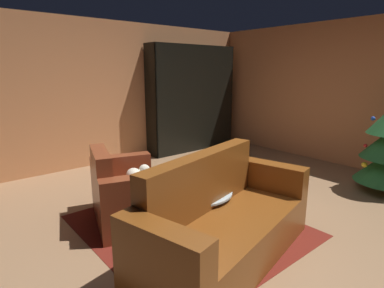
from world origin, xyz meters
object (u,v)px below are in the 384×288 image
at_px(coffee_table, 196,194).
at_px(book_stack_on_table, 198,185).
at_px(bookshelf_unit, 197,100).
at_px(couch_red, 224,225).
at_px(armchair_red, 126,194).
at_px(bottle_on_table, 215,178).

relative_size(coffee_table, book_stack_on_table, 3.36).
bearing_deg(bookshelf_unit, couch_red, -37.52).
distance_m(couch_red, coffee_table, 0.56).
bearing_deg(couch_red, book_stack_on_table, 162.07).
distance_m(coffee_table, book_stack_on_table, 0.10).
xyz_separation_m(armchair_red, couch_red, (1.24, 0.32, 0.01)).
distance_m(bookshelf_unit, couch_red, 4.23).
bearing_deg(bottle_on_table, coffee_table, -117.08).
relative_size(coffee_table, bottle_on_table, 2.61).
height_order(coffee_table, book_stack_on_table, book_stack_on_table).
relative_size(bookshelf_unit, coffee_table, 2.85).
xyz_separation_m(armchair_red, book_stack_on_table, (0.68, 0.50, 0.19)).
bearing_deg(bottle_on_table, couch_red, -35.40).
distance_m(book_stack_on_table, bottle_on_table, 0.20).
relative_size(bookshelf_unit, armchair_red, 1.80).
height_order(couch_red, coffee_table, couch_red).
xyz_separation_m(bookshelf_unit, couch_red, (3.31, -2.54, -0.73)).
bearing_deg(coffee_table, bookshelf_unit, 138.93).
bearing_deg(coffee_table, book_stack_on_table, 114.74).
xyz_separation_m(coffee_table, bottle_on_table, (0.10, 0.19, 0.16)).
xyz_separation_m(couch_red, coffee_table, (-0.53, 0.12, 0.10)).
distance_m(armchair_red, couch_red, 1.28).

